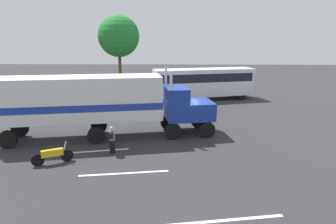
{
  "coord_description": "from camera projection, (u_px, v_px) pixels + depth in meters",
  "views": [
    {
      "loc": [
        -0.28,
        -18.9,
        6.35
      ],
      "look_at": [
        -0.8,
        -0.16,
        1.6
      ],
      "focal_mm": 30.07,
      "sensor_mm": 36.0,
      "label": 1
    }
  ],
  "objects": [
    {
      "name": "lane_stripe_near",
      "position": [
        91.0,
        151.0,
        16.61
      ],
      "size": [
        4.33,
        1.1,
        0.01
      ],
      "primitive_type": "cube",
      "rotation": [
        0.0,
        0.0,
        0.22
      ],
      "color": "silver",
      "rests_on": "ground_plane"
    },
    {
      "name": "ground_plane",
      "position": [
        179.0,
        133.0,
        19.86
      ],
      "size": [
        120.0,
        120.0,
        0.0
      ],
      "primitive_type": "plane",
      "color": "#2D2D30"
    },
    {
      "name": "lane_stripe_mid",
      "position": [
        124.0,
        173.0,
        13.87
      ],
      "size": [
        4.37,
        0.83,
        0.01
      ],
      "primitive_type": "cube",
      "rotation": [
        0.0,
        0.0,
        0.15
      ],
      "color": "silver",
      "rests_on": "ground_plane"
    },
    {
      "name": "parked_car",
      "position": [
        66.0,
        100.0,
        27.13
      ],
      "size": [
        4.73,
        3.63,
        1.57
      ],
      "color": "#B7B7BC",
      "rests_on": "ground_plane"
    },
    {
      "name": "semi_truck",
      "position": [
        98.0,
        101.0,
        18.4
      ],
      "size": [
        14.37,
        5.24,
        4.5
      ],
      "color": "#193399",
      "rests_on": "ground_plane"
    },
    {
      "name": "person_bystander",
      "position": [
        112.0,
        139.0,
        16.14
      ],
      "size": [
        0.34,
        0.46,
        1.63
      ],
      "color": "black",
      "rests_on": "ground_plane"
    },
    {
      "name": "tree_left",
      "position": [
        119.0,
        36.0,
        39.45
      ],
      "size": [
        5.81,
        5.81,
        9.9
      ],
      "color": "brown",
      "rests_on": "ground_plane"
    },
    {
      "name": "parked_bus",
      "position": [
        204.0,
        81.0,
        30.88
      ],
      "size": [
        11.29,
        5.31,
        3.4
      ],
      "color": "silver",
      "rests_on": "ground_plane"
    },
    {
      "name": "motorcycle",
      "position": [
        53.0,
        155.0,
        14.89
      ],
      "size": [
        1.92,
        1.06,
        1.12
      ],
      "color": "black",
      "rests_on": "ground_plane"
    },
    {
      "name": "lane_stripe_far",
      "position": [
        226.0,
        220.0,
        10.24
      ],
      "size": [
        4.37,
        0.88,
        0.01
      ],
      "primitive_type": "cube",
      "rotation": [
        0.0,
        0.0,
        0.17
      ],
      "color": "silver",
      "rests_on": "ground_plane"
    }
  ]
}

